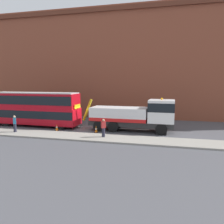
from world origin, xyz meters
name	(u,v)px	position (x,y,z in m)	size (l,w,h in m)	color
ground_plane	(85,128)	(0.00, 0.00, 0.00)	(120.00, 120.00, 0.00)	#4C4C51
near_kerb	(70,136)	(0.00, -4.20, 0.07)	(60.00, 2.80, 0.15)	gray
building_facade	(105,63)	(0.00, 8.45, 8.07)	(60.00, 1.50, 16.00)	brown
recovery_tow_truck	(135,115)	(5.79, -0.23, 1.76)	(10.18, 2.88, 3.67)	#2D2D2D
double_decker_bus	(35,108)	(-6.31, -0.21, 2.23)	(11.10, 2.84, 4.06)	#B70C19
pedestrian_onlooker	(15,124)	(-6.14, -4.20, 0.99)	(0.44, 0.48, 1.71)	#232333
pedestrian_bystander	(103,128)	(3.31, -4.06, 0.99)	(0.47, 0.46, 1.71)	#232333
traffic_cone_near_bus	(57,128)	(-2.53, -2.07, 0.34)	(0.36, 0.36, 0.72)	orange
traffic_cone_midway	(96,129)	(1.89, -1.89, 0.34)	(0.36, 0.36, 0.72)	orange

